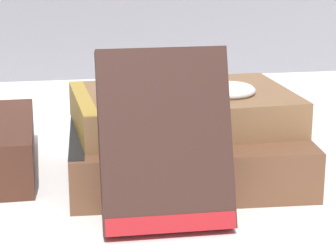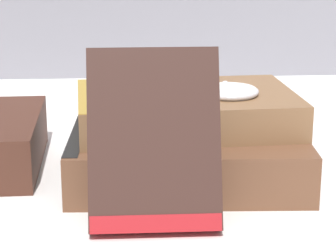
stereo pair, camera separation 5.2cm
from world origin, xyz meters
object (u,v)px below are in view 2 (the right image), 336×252
at_px(book_flat_bottom, 181,154).
at_px(pocket_watch, 229,91).
at_px(book_leaning_front, 154,147).
at_px(book_flat_top, 180,110).

bearing_deg(book_flat_bottom, pocket_watch, 7.94).
bearing_deg(book_flat_bottom, book_leaning_front, -103.14).
xyz_separation_m(book_leaning_front, pocket_watch, (0.07, 0.10, 0.02)).
height_order(book_leaning_front, pocket_watch, book_leaning_front).
bearing_deg(book_leaning_front, pocket_watch, 55.63).
xyz_separation_m(book_flat_bottom, pocket_watch, (0.04, 0.00, 0.05)).
bearing_deg(book_flat_top, book_flat_bottom, -95.54).
relative_size(book_flat_bottom, pocket_watch, 3.79).
xyz_separation_m(book_flat_bottom, book_leaning_front, (-0.03, -0.09, 0.04)).
relative_size(book_leaning_front, pocket_watch, 2.40).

